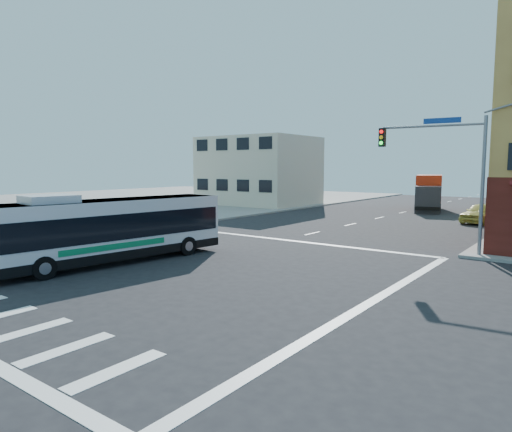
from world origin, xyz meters
The scene contains 7 objects.
ground centered at (0.00, 0.00, 0.00)m, with size 120.00×120.00×0.00m, color black.
sidewalk_nw centered at (-35.00, 35.00, 0.07)m, with size 50.00×50.00×0.15m, color gray.
building_west centered at (-17.02, 29.98, 4.01)m, with size 12.06×10.06×8.00m.
signal_mast_ne centered at (9.08, 10.62, 4.98)m, with size 7.91×1.13×8.07m.
transit_bus centered at (-2.84, -1.01, 1.62)m, with size 3.77×11.42×3.32m.
box_truck centered at (1.41, 34.60, 1.78)m, with size 4.42×8.49×3.67m.
parked_car centered at (8.04, 26.21, 0.81)m, with size 1.92×4.78×1.63m, color gold.
Camera 1 is at (15.28, -13.92, 4.50)m, focal length 32.00 mm.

